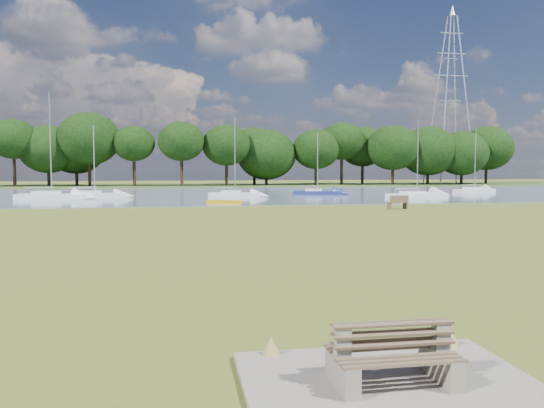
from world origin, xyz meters
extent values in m
plane|color=olive|center=(0.00, 0.00, 0.00)|extent=(220.00, 220.00, 0.00)
cube|color=slate|center=(0.00, 42.00, 0.00)|extent=(220.00, 40.00, 0.10)
cube|color=#4C6626|center=(0.00, 72.00, 0.00)|extent=(220.00, 20.00, 0.40)
cube|color=gray|center=(0.00, -14.00, 0.05)|extent=(4.20, 3.20, 0.10)
cube|color=gray|center=(-0.73, -13.99, 0.32)|extent=(0.22, 1.03, 0.43)
cube|color=gray|center=(-0.73, -13.99, 0.71)|extent=(0.22, 0.18, 0.54)
cube|color=gray|center=(0.73, -14.01, 0.32)|extent=(0.22, 1.03, 0.43)
cube|color=gray|center=(0.73, -14.01, 0.71)|extent=(0.22, 0.18, 0.54)
cube|color=brown|center=(0.00, -14.32, 0.54)|extent=(1.76, 0.40, 0.04)
cube|color=brown|center=(0.00, -14.08, 0.83)|extent=(1.76, 0.14, 0.43)
cube|color=brown|center=(0.00, -13.68, 0.54)|extent=(1.76, 0.40, 0.04)
cube|color=brown|center=(0.00, -13.92, 0.83)|extent=(1.76, 0.14, 0.43)
cube|color=brown|center=(12.59, 16.78, 0.26)|extent=(0.21, 0.52, 0.52)
cube|color=brown|center=(14.03, 17.12, 0.26)|extent=(0.21, 0.52, 0.52)
cube|color=brown|center=(13.31, 16.95, 0.52)|extent=(1.78, 0.90, 0.06)
cube|color=brown|center=(13.36, 16.73, 0.80)|extent=(1.67, 0.46, 0.51)
cube|color=orange|center=(0.82, 24.73, 0.20)|extent=(3.06, 1.55, 0.30)
cylinder|color=#9EA5AF|center=(43.75, 67.74, 15.39)|extent=(0.23, 0.23, 30.39)
cylinder|color=#9EA5AF|center=(48.28, 67.74, 15.39)|extent=(0.23, 0.23, 30.39)
cylinder|color=#9EA5AF|center=(43.75, 72.26, 15.39)|extent=(0.23, 0.23, 30.39)
cylinder|color=#9EA5AF|center=(48.28, 72.26, 15.39)|extent=(0.23, 0.23, 30.39)
cube|color=#9EA5AF|center=(46.01, 70.00, 19.95)|extent=(6.79, 0.15, 0.15)
cube|color=#9EA5AF|center=(46.01, 70.00, 23.90)|extent=(5.62, 0.15, 0.15)
cube|color=#9EA5AF|center=(46.01, 70.00, 27.55)|extent=(4.46, 0.15, 0.15)
cone|color=#9EA5AF|center=(46.01, 70.00, 31.55)|extent=(1.16, 1.16, 1.94)
cylinder|color=black|center=(-30.00, 68.00, 2.03)|extent=(0.52, 0.52, 3.67)
ellipsoid|color=black|center=(-30.00, 68.00, 6.51)|extent=(9.35, 9.35, 7.95)
cylinder|color=black|center=(-23.00, 68.00, 2.18)|extent=(0.52, 0.52, 3.96)
ellipsoid|color=black|center=(-23.00, 68.00, 7.03)|extent=(7.27, 7.27, 6.18)
cylinder|color=black|center=(-16.00, 68.00, 2.33)|extent=(0.52, 0.52, 4.26)
ellipsoid|color=black|center=(-16.00, 68.00, 7.54)|extent=(8.31, 8.31, 7.06)
cylinder|color=black|center=(-9.00, 68.00, 1.88)|extent=(0.52, 0.52, 3.37)
ellipsoid|color=black|center=(-9.00, 68.00, 6.00)|extent=(9.35, 9.35, 7.95)
cylinder|color=black|center=(-2.00, 68.00, 2.03)|extent=(0.52, 0.52, 3.67)
ellipsoid|color=black|center=(-2.00, 68.00, 6.51)|extent=(7.27, 7.27, 6.18)
cylinder|color=black|center=(5.00, 68.00, 2.18)|extent=(0.52, 0.52, 3.96)
ellipsoid|color=black|center=(5.00, 68.00, 7.03)|extent=(8.31, 8.31, 7.06)
cylinder|color=black|center=(12.00, 68.00, 2.33)|extent=(0.52, 0.52, 4.26)
ellipsoid|color=black|center=(12.00, 68.00, 7.54)|extent=(9.35, 9.35, 7.95)
cylinder|color=black|center=(19.00, 68.00, 1.88)|extent=(0.52, 0.52, 3.37)
ellipsoid|color=black|center=(19.00, 68.00, 6.00)|extent=(7.27, 7.27, 6.18)
cylinder|color=black|center=(26.00, 68.00, 2.03)|extent=(0.52, 0.52, 3.67)
ellipsoid|color=black|center=(26.00, 68.00, 6.51)|extent=(8.31, 8.31, 7.06)
cylinder|color=black|center=(33.00, 68.00, 2.18)|extent=(0.52, 0.52, 3.96)
ellipsoid|color=black|center=(33.00, 68.00, 7.03)|extent=(9.35, 9.35, 7.95)
cylinder|color=black|center=(40.00, 68.00, 2.33)|extent=(0.52, 0.52, 4.26)
ellipsoid|color=black|center=(40.00, 68.00, 7.54)|extent=(7.27, 7.27, 6.18)
cylinder|color=black|center=(47.00, 68.00, 1.88)|extent=(0.52, 0.52, 3.37)
ellipsoid|color=black|center=(47.00, 68.00, 6.00)|extent=(8.31, 8.31, 7.06)
cylinder|color=black|center=(54.00, 68.00, 2.03)|extent=(0.52, 0.52, 3.67)
ellipsoid|color=black|center=(54.00, 68.00, 6.51)|extent=(9.35, 9.35, 7.95)
cube|color=silver|center=(-15.39, 33.88, 0.42)|extent=(7.02, 3.17, 0.74)
cube|color=silver|center=(-15.92, 33.99, 0.87)|extent=(2.62, 1.92, 0.48)
cylinder|color=#A5A8AD|center=(-15.39, 33.88, 5.53)|extent=(0.13, 0.13, 9.90)
cube|color=navy|center=(12.52, 37.79, 0.36)|extent=(5.74, 2.72, 0.63)
cube|color=silver|center=(12.09, 37.89, 0.74)|extent=(2.16, 1.61, 0.40)
cylinder|color=#A5A8AD|center=(12.52, 37.79, 3.79)|extent=(0.11, 0.11, 6.58)
cube|color=silver|center=(2.81, 35.29, 0.36)|extent=(5.73, 3.42, 0.63)
cube|color=silver|center=(2.40, 35.44, 0.74)|extent=(2.25, 1.83, 0.40)
cylinder|color=#A5A8AD|center=(2.81, 35.29, 4.54)|extent=(0.11, 0.11, 8.08)
cube|color=silver|center=(21.46, 30.94, 0.35)|extent=(7.04, 3.58, 0.60)
cube|color=silver|center=(20.93, 30.80, 0.71)|extent=(2.68, 2.05, 0.39)
cylinder|color=#A5A8AD|center=(21.46, 30.94, 4.35)|extent=(0.10, 0.10, 7.74)
cube|color=silver|center=(-11.45, 34.68, 0.41)|extent=(6.15, 3.46, 0.72)
cube|color=silver|center=(-11.89, 34.53, 0.85)|extent=(2.38, 1.90, 0.46)
cylinder|color=#A5A8AD|center=(-11.45, 34.68, 3.98)|extent=(0.12, 0.12, 6.84)
cube|color=silver|center=(33.02, 39.41, 0.36)|extent=(6.00, 3.33, 0.63)
cube|color=silver|center=(32.58, 39.26, 0.74)|extent=(2.32, 1.84, 0.40)
cylinder|color=#A5A8AD|center=(33.02, 39.41, 4.29)|extent=(0.11, 0.11, 7.58)
camera|label=1|loc=(-2.93, -20.93, 3.15)|focal=35.00mm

